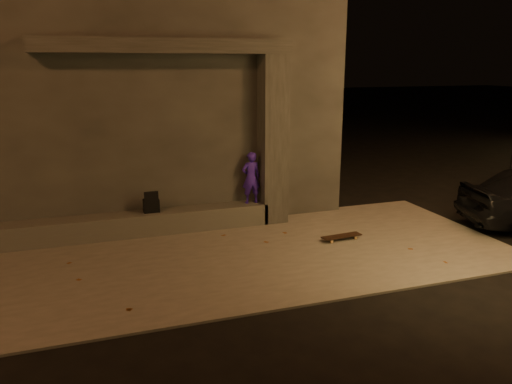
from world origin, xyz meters
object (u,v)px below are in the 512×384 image
object	(u,v)px
skateboarder	(251,178)
skateboard	(342,236)
column	(273,141)
backpack	(151,205)

from	to	relation	value
skateboarder	skateboard	world-z (taller)	skateboarder
column	skateboarder	size ratio (longest dim) A/B	3.18
column	skateboarder	distance (m)	0.93
skateboarder	skateboard	xyz separation A→B (m)	(1.35, -1.66, -0.94)
skateboarder	skateboard	bearing A→B (deg)	127.68
column	skateboard	bearing A→B (deg)	-62.84
skateboarder	backpack	bearing A→B (deg)	-1.46
backpack	skateboard	distance (m)	3.92
column	skateboarder	world-z (taller)	column
skateboard	column	bearing A→B (deg)	112.20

